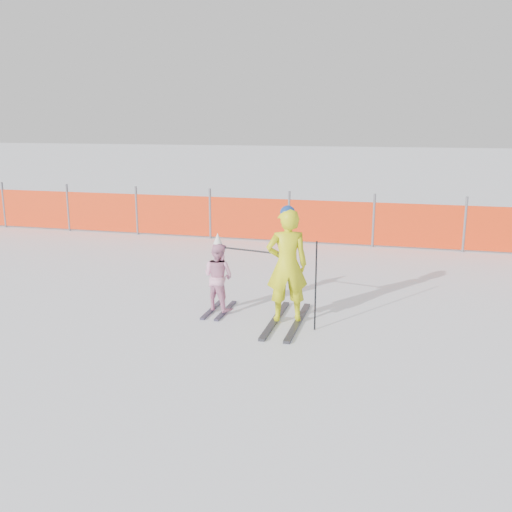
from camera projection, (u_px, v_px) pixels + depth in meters
The scene contains 5 objects.
ground at pixel (247, 334), 7.88m from camera, with size 120.00×120.00×0.00m, color white.
adult at pixel (287, 266), 8.15m from camera, with size 0.70×1.65×1.73m.
child at pixel (218, 276), 8.72m from camera, with size 0.61×0.93×1.24m.
ski_poles at pixel (288, 271), 8.09m from camera, with size 1.46×0.43×1.28m.
safety_fence at pixel (200, 216), 14.27m from camera, with size 15.64×0.06×1.25m.
Camera 1 is at (2.01, -7.14, 2.88)m, focal length 40.00 mm.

